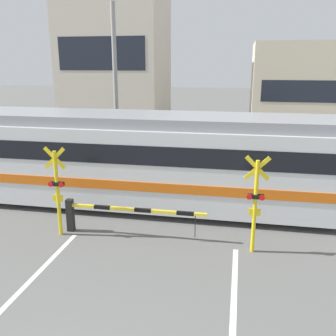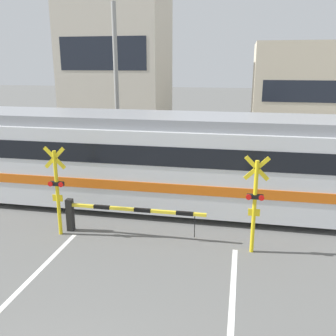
{
  "view_description": "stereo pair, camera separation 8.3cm",
  "coord_description": "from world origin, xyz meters",
  "px_view_note": "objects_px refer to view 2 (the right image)",
  "views": [
    {
      "loc": [
        2.38,
        -3.03,
        5.13
      ],
      "look_at": [
        0.0,
        9.29,
        1.6
      ],
      "focal_mm": 40.0,
      "sensor_mm": 36.0,
      "label": 1
    },
    {
      "loc": [
        2.46,
        -3.02,
        5.13
      ],
      "look_at": [
        0.0,
        9.29,
        1.6
      ],
      "focal_mm": 40.0,
      "sensor_mm": 36.0,
      "label": 2
    }
  ],
  "objects_px": {
    "crossing_barrier_near": "(107,212)",
    "crossing_barrier_far": "(216,172)",
    "crossing_signal_left": "(57,187)",
    "pedestrian": "(213,147)",
    "commuter_train": "(127,157)",
    "crossing_signal_right": "(255,201)"
  },
  "relations": [
    {
      "from": "crossing_signal_left",
      "to": "crossing_signal_right",
      "type": "xyz_separation_m",
      "value": [
        5.81,
        0.0,
        0.0
      ]
    },
    {
      "from": "commuter_train",
      "to": "crossing_signal_right",
      "type": "bearing_deg",
      "value": -33.0
    },
    {
      "from": "commuter_train",
      "to": "crossing_signal_left",
      "type": "relative_size",
      "value": 5.41
    },
    {
      "from": "pedestrian",
      "to": "crossing_barrier_far",
      "type": "bearing_deg",
      "value": -83.85
    },
    {
      "from": "crossing_signal_left",
      "to": "crossing_signal_right",
      "type": "distance_m",
      "value": 5.81
    },
    {
      "from": "crossing_barrier_near",
      "to": "crossing_barrier_far",
      "type": "xyz_separation_m",
      "value": [
        2.95,
        5.15,
        0.0
      ]
    },
    {
      "from": "crossing_signal_right",
      "to": "pedestrian",
      "type": "relative_size",
      "value": 1.74
    },
    {
      "from": "crossing_barrier_near",
      "to": "pedestrian",
      "type": "height_order",
      "value": "pedestrian"
    },
    {
      "from": "crossing_barrier_near",
      "to": "crossing_signal_left",
      "type": "bearing_deg",
      "value": -167.69
    },
    {
      "from": "crossing_barrier_far",
      "to": "crossing_barrier_near",
      "type": "bearing_deg",
      "value": -119.81
    },
    {
      "from": "pedestrian",
      "to": "crossing_signal_left",
      "type": "bearing_deg",
      "value": -112.91
    },
    {
      "from": "commuter_train",
      "to": "pedestrian",
      "type": "distance_m",
      "value": 7.02
    },
    {
      "from": "crossing_signal_left",
      "to": "crossing_signal_right",
      "type": "relative_size",
      "value": 1.0
    },
    {
      "from": "crossing_barrier_near",
      "to": "crossing_signal_left",
      "type": "xyz_separation_m",
      "value": [
        -1.43,
        -0.31,
        0.81
      ]
    },
    {
      "from": "crossing_barrier_far",
      "to": "crossing_signal_left",
      "type": "relative_size",
      "value": 1.58
    },
    {
      "from": "crossing_barrier_near",
      "to": "crossing_signal_left",
      "type": "height_order",
      "value": "crossing_signal_left"
    },
    {
      "from": "crossing_barrier_far",
      "to": "crossing_signal_right",
      "type": "height_order",
      "value": "crossing_signal_right"
    },
    {
      "from": "crossing_signal_left",
      "to": "pedestrian",
      "type": "bearing_deg",
      "value": 67.09
    },
    {
      "from": "crossing_barrier_near",
      "to": "crossing_barrier_far",
      "type": "bearing_deg",
      "value": 60.19
    },
    {
      "from": "commuter_train",
      "to": "crossing_barrier_near",
      "type": "relative_size",
      "value": 3.43
    },
    {
      "from": "commuter_train",
      "to": "crossing_signal_right",
      "type": "xyz_separation_m",
      "value": [
        4.53,
        -2.94,
        -0.29
      ]
    },
    {
      "from": "crossing_barrier_near",
      "to": "crossing_signal_left",
      "type": "relative_size",
      "value": 1.58
    }
  ]
}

